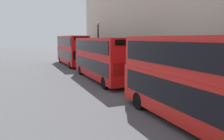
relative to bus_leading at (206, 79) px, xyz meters
The scene contains 4 objects.
bus_leading is the anchor object (origin of this frame).
bus_second_in_queue 12.97m from the bus_leading, 90.00° to the left, with size 2.59×10.72×4.11m.
bus_third_in_queue 26.12m from the bus_leading, 90.00° to the left, with size 2.59×11.16×4.40m.
street_lamp 19.51m from the bus_leading, 84.39° to the left, with size 0.44×0.44×6.18m.
Camera 1 is at (-5.72, -1.60, 4.09)m, focal length 35.00 mm.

